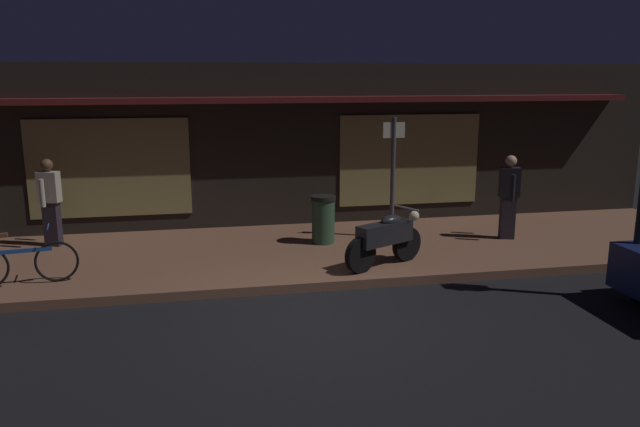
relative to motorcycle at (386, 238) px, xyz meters
name	(u,v)px	position (x,y,z in m)	size (l,w,h in m)	color
ground_plane	(309,317)	(-1.64, -1.65, -0.65)	(60.00, 60.00, 0.00)	black
sidewalk_slab	(280,254)	(-1.64, 1.35, -0.57)	(18.00, 4.00, 0.15)	brown
storefront_building	(260,143)	(-1.64, 4.74, 1.16)	(18.00, 3.30, 3.60)	black
motorcycle	(386,238)	(0.00, 0.00, 0.00)	(1.56, 0.94, 0.97)	black
bicycle_parked	(21,263)	(-5.83, 0.14, -0.14)	(1.65, 0.42, 0.91)	black
person_photographer	(50,201)	(-5.85, 2.51, 0.38)	(0.43, 0.61, 1.67)	#28232D
person_bystander	(509,195)	(2.92, 1.30, 0.38)	(0.42, 0.61, 1.67)	#28232D
sign_post	(393,170)	(0.69, 1.85, 0.86)	(0.44, 0.09, 2.40)	#47474C
trash_bin	(323,219)	(-0.74, 1.70, -0.03)	(0.48, 0.48, 0.93)	#2D4C33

